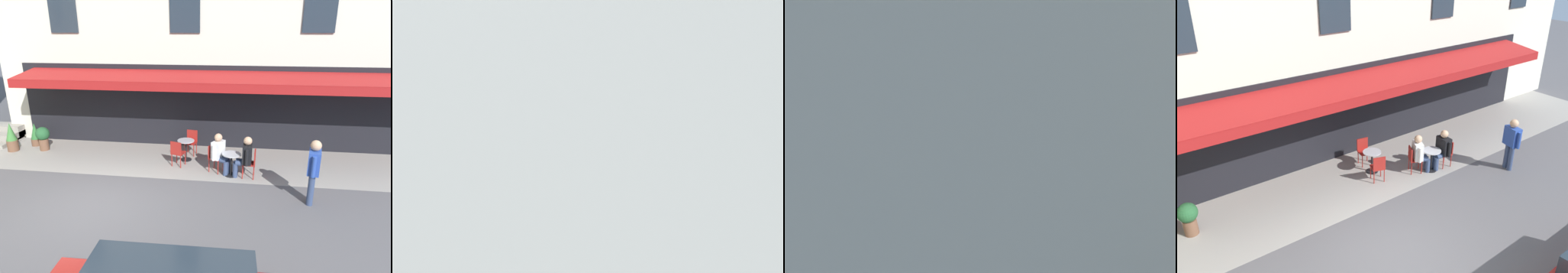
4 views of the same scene
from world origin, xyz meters
TOP-DOWN VIEW (x-y plane):
  - ground_plane at (0.00, 0.00)m, footprint 70.00×70.00m
  - sidewalk_cafe_terrace at (-3.25, -3.40)m, footprint 20.50×3.20m
  - cafe_table_near_entrance at (-3.55, -2.32)m, footprint 0.60×0.60m
  - cafe_chair_red_by_window at (-4.18, -2.27)m, footprint 0.43×0.43m
  - cafe_chair_red_under_awning at (-2.98, -2.60)m, footprint 0.54×0.54m
  - cafe_table_mid_terrace at (-1.91, -3.41)m, footprint 0.60×0.60m
  - cafe_chair_red_back_row at (-1.72, -2.81)m, footprint 0.51×0.51m
  - cafe_chair_red_kerbside at (-2.02, -4.03)m, footprint 0.46×0.46m
  - seated_patron_in_white at (-3.18, -2.50)m, footprint 0.65×0.62m
  - seated_companion_in_black at (-3.96, -2.28)m, footprint 0.59×0.70m
  - walking_pedestrian_in_blue at (-5.71, -0.87)m, footprint 0.41×0.72m
  - potted_plant_by_steps at (3.73, -3.68)m, footprint 0.51×0.51m
  - potted_plant_entrance_right at (4.36, -4.13)m, footprint 0.37×0.37m
  - parked_car_red at (-2.98, 3.89)m, footprint 4.34×1.90m

SIDE VIEW (x-z plane):
  - ground_plane at x=0.00m, z-range 0.00..0.00m
  - sidewalk_cafe_terrace at x=-3.25m, z-range 0.00..0.01m
  - potted_plant_entrance_right at x=4.36m, z-range -0.01..0.92m
  - cafe_table_near_entrance at x=-3.55m, z-range 0.12..0.87m
  - cafe_table_mid_terrace at x=-1.91m, z-range 0.12..0.87m
  - potted_plant_by_steps at x=3.73m, z-range 0.08..1.00m
  - cafe_chair_red_by_window at x=-4.18m, z-range 0.09..1.00m
  - cafe_chair_red_under_awning at x=-2.98m, z-range 0.09..1.00m
  - cafe_chair_red_back_row at x=-1.72m, z-range 0.09..1.00m
  - cafe_chair_red_kerbside at x=-2.02m, z-range 0.09..1.00m
  - seated_patron_in_white at x=-3.18m, z-range 0.04..1.37m
  - parked_car_red at x=-2.98m, z-range 0.05..1.38m
  - seated_companion_in_black at x=-3.96m, z-range 0.04..1.39m
  - walking_pedestrian_in_blue at x=-5.71m, z-range 0.15..1.94m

